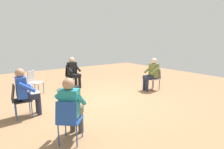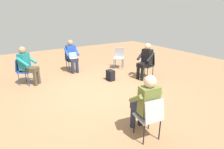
# 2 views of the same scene
# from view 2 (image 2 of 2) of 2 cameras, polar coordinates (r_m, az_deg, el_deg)

# --- Properties ---
(ground_plane) EXTENTS (14.00, 14.00, 0.00)m
(ground_plane) POSITION_cam_2_polar(r_m,az_deg,el_deg) (5.27, -4.65, -5.48)
(ground_plane) COLOR #99704C
(chair_west) EXTENTS (0.51, 0.47, 0.85)m
(chair_west) POSITION_cam_2_polar(r_m,az_deg,el_deg) (6.38, 11.60, 3.46)
(chair_west) COLOR black
(chair_west) RESTS_ON ground
(chair_southeast) EXTENTS (0.59, 0.58, 0.85)m
(chair_southeast) POSITION_cam_2_polar(r_m,az_deg,el_deg) (6.32, -26.92, 1.50)
(chair_southeast) COLOR #1E4799
(chair_southeast) RESTS_ON ground
(chair_north) EXTENTS (0.46, 0.49, 0.85)m
(chair_north) POSITION_cam_2_polar(r_m,az_deg,el_deg) (3.27, 12.29, -13.03)
(chair_north) COLOR #B7B7BC
(chair_north) RESTS_ON ground
(chair_south) EXTENTS (0.41, 0.45, 0.85)m
(chair_south) POSITION_cam_2_polar(r_m,az_deg,el_deg) (7.20, -13.27, 5.18)
(chair_south) COLOR black
(chair_south) RESTS_ON ground
(chair_southwest) EXTENTS (0.58, 0.59, 0.85)m
(chair_southwest) POSITION_cam_2_polar(r_m,az_deg,el_deg) (7.36, 2.28, 6.01)
(chair_southwest) COLOR #B7B7BC
(chair_southwest) RESTS_ON ground
(person_with_laptop) EXTENTS (0.50, 0.53, 1.24)m
(person_with_laptop) POSITION_cam_2_polar(r_m,az_deg,el_deg) (6.99, -12.97, 6.44)
(person_with_laptop) COLOR #23283D
(person_with_laptop) RESTS_ON ground
(person_in_teal) EXTENTS (0.63, 0.63, 1.24)m
(person_in_teal) POSITION_cam_2_polar(r_m,az_deg,el_deg) (6.17, -25.95, 3.18)
(person_in_teal) COLOR #4C4233
(person_in_teal) RESTS_ON ground
(person_in_olive) EXTENTS (0.55, 0.56, 1.24)m
(person_in_olive) POSITION_cam_2_polar(r_m,az_deg,el_deg) (3.29, 10.87, -8.74)
(person_in_olive) COLOR #23283D
(person_in_olive) RESTS_ON ground
(person_in_black) EXTENTS (0.57, 0.56, 1.24)m
(person_in_black) POSITION_cam_2_polar(r_m,az_deg,el_deg) (6.20, 10.85, 4.93)
(person_in_black) COLOR black
(person_in_black) RESTS_ON ground
(backpack_near_laptop_user) EXTENTS (0.27, 0.30, 0.36)m
(backpack_near_laptop_user) POSITION_cam_2_polar(r_m,az_deg,el_deg) (6.04, -0.50, -0.46)
(backpack_near_laptop_user) COLOR black
(backpack_near_laptop_user) RESTS_ON ground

